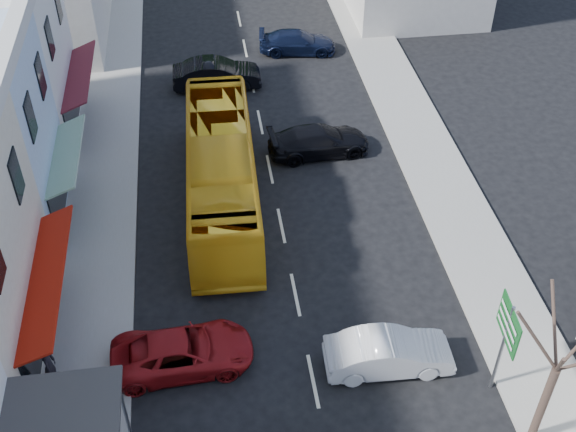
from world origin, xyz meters
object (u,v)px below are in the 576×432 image
object	(u,v)px
bus	(221,173)
car_red	(182,351)
pedestrian_left	(50,366)
street_tree	(556,370)
direction_sign	(502,349)
car_white	(389,353)

from	to	relation	value
bus	car_red	size ratio (longest dim) A/B	2.52
pedestrian_left	street_tree	distance (m)	15.57
car_red	direction_sign	xyz separation A→B (m)	(10.04, -2.35, 1.23)
bus	direction_sign	world-z (taller)	direction_sign
car_white	pedestrian_left	world-z (taller)	pedestrian_left
car_white	direction_sign	size ratio (longest dim) A/B	1.14
car_white	car_red	bearing A→B (deg)	83.14
car_white	street_tree	world-z (taller)	street_tree
pedestrian_left	direction_sign	bearing A→B (deg)	-95.30
street_tree	car_red	bearing A→B (deg)	157.19
car_red	pedestrian_left	bearing A→B (deg)	90.66
bus	street_tree	distance (m)	15.74
bus	car_white	xyz separation A→B (m)	(4.88, -9.69, -0.85)
bus	street_tree	bearing A→B (deg)	-54.90
car_white	car_red	xyz separation A→B (m)	(-6.83, 1.06, 0.00)
bus	car_red	bearing A→B (deg)	-101.02
car_red	pedestrian_left	size ratio (longest dim) A/B	2.71
street_tree	pedestrian_left	bearing A→B (deg)	164.27
car_red	street_tree	xyz separation A→B (m)	(10.54, -4.43, 2.77)
direction_sign	car_red	bearing A→B (deg)	171.65
car_red	street_tree	distance (m)	11.77
car_white	direction_sign	xyz separation A→B (m)	(3.21, -1.28, 1.23)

